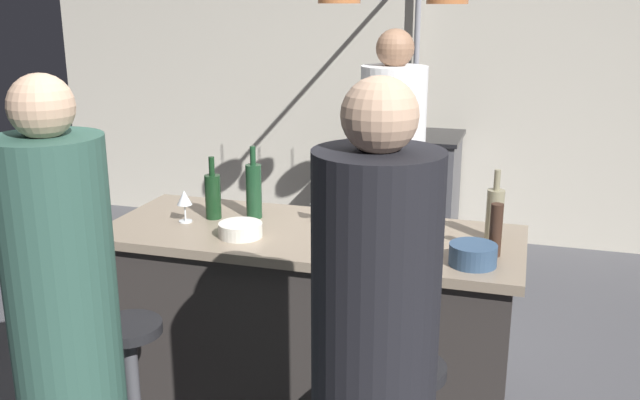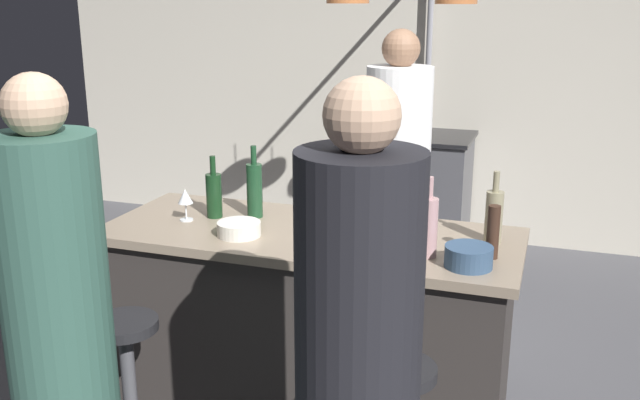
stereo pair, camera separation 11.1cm
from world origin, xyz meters
The scene contains 20 objects.
back_wall centered at (0.00, 2.85, 1.30)m, with size 6.40×0.16×2.60m, color beige.
kitchen_island centered at (0.00, 0.00, 0.45)m, with size 1.80×0.72×0.90m.
stove_range centered at (0.00, 2.45, 0.45)m, with size 0.80×0.64×0.89m.
chef centered at (0.15, 1.04, 0.80)m, with size 0.36×0.36×1.72m.
bar_stool_left centered at (-0.53, -0.62, 0.38)m, with size 0.28×0.28×0.68m.
guest_left centered at (-0.53, -0.97, 0.77)m, with size 0.35×0.35×1.65m.
guest_right centered at (0.50, -0.99, 0.78)m, with size 0.35×0.35×1.68m.
overhead_pot_rack centered at (0.01, 1.96, 1.67)m, with size 0.90×1.32×2.17m.
potted_plant centered at (-1.79, 0.66, 0.30)m, with size 0.36×0.36×0.52m.
pepper_mill centered at (0.78, -0.07, 1.01)m, with size 0.05×0.05×0.21m, color #382319.
wine_bottle_green centered at (-0.31, 0.12, 1.03)m, with size 0.07×0.07×0.33m.
wine_bottle_rose centered at (0.54, -0.14, 1.02)m, with size 0.07×0.07×0.32m.
wine_bottle_red centered at (-0.48, 0.06, 1.01)m, with size 0.07×0.07×0.29m.
wine_bottle_dark centered at (0.41, -0.22, 1.01)m, with size 0.07×0.07×0.30m.
wine_bottle_white centered at (0.76, 0.11, 1.01)m, with size 0.07×0.07×0.30m.
wine_glass_by_chef centered at (-0.58, -0.03, 1.01)m, with size 0.07×0.07×0.15m.
wine_glass_near_left_guest centered at (-0.01, 0.15, 1.01)m, with size 0.07×0.07×0.15m.
wine_glass_near_right_guest centered at (0.36, 0.08, 1.01)m, with size 0.07×0.07×0.15m.
mixing_bowl_blue centered at (0.70, -0.20, 0.94)m, with size 0.18×0.18×0.08m, color #334C6B.
mixing_bowl_ceramic centered at (-0.26, -0.15, 0.93)m, with size 0.19×0.19×0.06m, color silver.
Camera 2 is at (0.97, -2.69, 1.86)m, focal length 39.25 mm.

